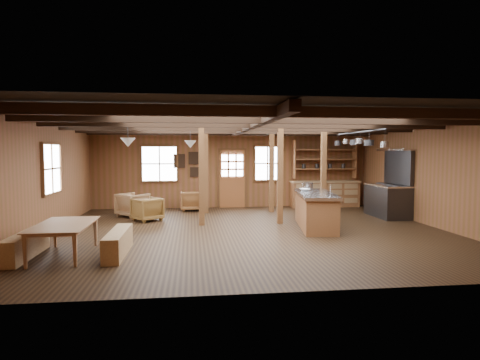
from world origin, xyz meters
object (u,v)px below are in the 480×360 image
Objects in this scene: kitchen_island at (315,210)px; commercial_range at (389,195)px; armchair_c at (133,205)px; armchair_b at (191,201)px; armchair_a at (147,209)px; dining_table at (66,240)px.

commercial_range reaches higher than kitchen_island.
armchair_b is at bearing -108.36° from armchair_c.
commercial_range is (2.84, 1.49, 0.19)m from kitchen_island.
armchair_a is at bearing 169.05° from kitchen_island.
armchair_c reaches higher than dining_table.
commercial_range is at bearing 142.38° from armchair_a.
dining_table is at bearing 37.42° from armchair_a.
armchair_b is 2.11m from armchair_c.
armchair_c reaches higher than armchair_b.
kitchen_island is 6.13m from dining_table.
armchair_a is 1.00× the size of armchair_b.
kitchen_island is 4.84m from armchair_b.
armchair_b is (1.29, 1.91, -0.00)m from armchair_a.
kitchen_island is 1.45× the size of dining_table.
kitchen_island reaches higher than armchair_a.
armchair_b is 0.92× the size of armchair_c.
armchair_c is (-7.96, 1.02, -0.30)m from commercial_range.
kitchen_island is at bearing -152.42° from commercial_range.
armchair_c is (-0.54, 0.87, 0.03)m from armchair_a.
armchair_b is at bearing 161.40° from commercial_range.
dining_table is 4.05m from armchair_a.
armchair_b is (2.42, 5.80, 0.02)m from dining_table.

